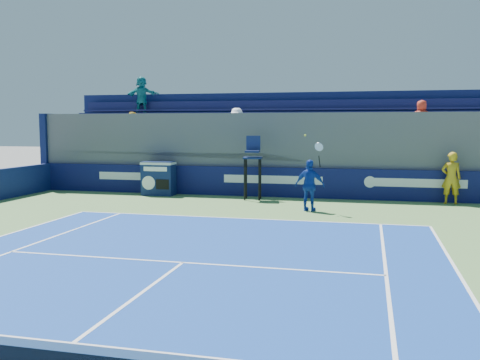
% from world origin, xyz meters
% --- Properties ---
extents(ball_person, '(0.70, 0.46, 1.91)m').
position_xyz_m(ball_person, '(6.67, 16.69, 0.97)').
color(ball_person, gold).
rests_on(ball_person, apron).
extents(back_hoarding, '(20.40, 0.21, 1.20)m').
position_xyz_m(back_hoarding, '(0.00, 17.10, 0.60)').
color(back_hoarding, '#0C1045').
rests_on(back_hoarding, ground).
extents(match_clock, '(1.33, 0.75, 1.40)m').
position_xyz_m(match_clock, '(-4.67, 16.52, 0.74)').
color(match_clock, '#0E1D4A').
rests_on(match_clock, ground).
extents(umpire_chair, '(0.78, 0.78, 2.48)m').
position_xyz_m(umpire_chair, '(-0.63, 16.20, 1.53)').
color(umpire_chair, black).
rests_on(umpire_chair, ground).
extents(tennis_player, '(1.08, 0.63, 2.57)m').
position_xyz_m(tennis_player, '(1.84, 13.84, 0.88)').
color(tennis_player, '#13379F').
rests_on(tennis_player, apron).
extents(stadium_seating, '(21.00, 4.05, 5.24)m').
position_xyz_m(stadium_seating, '(-0.04, 19.15, 1.85)').
color(stadium_seating, '#4A4A4F').
rests_on(stadium_seating, ground).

